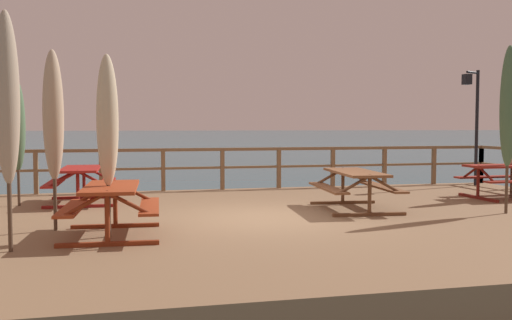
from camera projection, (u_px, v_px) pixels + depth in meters
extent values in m
plane|color=#2D5B6B|center=(265.00, 252.00, 10.23)|extent=(600.00, 600.00, 0.00)
cube|color=#846647|center=(265.00, 235.00, 10.21)|extent=(15.56, 9.53, 0.63)
cube|color=brown|center=(222.00, 149.00, 14.62)|extent=(15.26, 0.09, 0.08)
cube|color=brown|center=(222.00, 167.00, 14.65)|extent=(15.26, 0.07, 0.06)
cube|color=brown|center=(36.00, 173.00, 13.63)|extent=(0.10, 0.10, 1.05)
cube|color=brown|center=(101.00, 172.00, 13.97)|extent=(0.10, 0.10, 1.05)
cube|color=brown|center=(163.00, 171.00, 14.31)|extent=(0.10, 0.10, 1.05)
cube|color=brown|center=(222.00, 169.00, 14.65)|extent=(0.10, 0.10, 1.05)
cube|color=brown|center=(279.00, 168.00, 15.00)|extent=(0.10, 0.10, 1.05)
cube|color=brown|center=(333.00, 168.00, 15.34)|extent=(0.10, 0.10, 1.05)
cube|color=brown|center=(384.00, 167.00, 15.68)|extent=(0.10, 0.10, 1.05)
cube|color=brown|center=(434.00, 166.00, 16.03)|extent=(0.10, 0.10, 1.05)
cube|color=brown|center=(481.00, 165.00, 16.37)|extent=(0.10, 0.10, 1.05)
cube|color=brown|center=(481.00, 165.00, 16.37)|extent=(0.10, 0.10, 1.05)
cube|color=#993819|center=(111.00, 187.00, 8.40)|extent=(0.86, 1.84, 0.05)
cube|color=#993819|center=(150.00, 206.00, 8.52)|extent=(0.38, 1.81, 0.04)
cube|color=#993819|center=(73.00, 208.00, 8.32)|extent=(0.38, 1.81, 0.04)
cube|color=maroon|center=(108.00, 244.00, 7.74)|extent=(1.40, 0.16, 0.06)
cylinder|color=maroon|center=(107.00, 220.00, 7.72)|extent=(0.07, 0.07, 0.74)
cylinder|color=maroon|center=(128.00, 203.00, 7.75)|extent=(0.63, 0.09, 0.37)
cylinder|color=maroon|center=(86.00, 204.00, 7.66)|extent=(0.63, 0.09, 0.37)
cube|color=maroon|center=(116.00, 226.00, 9.15)|extent=(1.40, 0.16, 0.06)
cylinder|color=maroon|center=(115.00, 205.00, 9.13)|extent=(0.07, 0.07, 0.74)
cylinder|color=maroon|center=(133.00, 191.00, 9.17)|extent=(0.63, 0.09, 0.37)
cylinder|color=maroon|center=(97.00, 192.00, 9.07)|extent=(0.63, 0.09, 0.37)
cube|color=maroon|center=(510.00, 166.00, 12.93)|extent=(1.99, 0.77, 0.05)
cube|color=maroon|center=(494.00, 177.00, 13.49)|extent=(1.98, 0.29, 0.04)
cube|color=maroon|center=(478.00, 198.00, 12.78)|extent=(0.09, 1.40, 0.06)
cylinder|color=maroon|center=(478.00, 183.00, 12.76)|extent=(0.07, 0.07, 0.74)
cylinder|color=maroon|center=(486.00, 174.00, 12.48)|extent=(0.06, 0.63, 0.37)
cylinder|color=maroon|center=(471.00, 172.00, 13.02)|extent=(0.06, 0.63, 0.37)
cube|color=maroon|center=(81.00, 169.00, 12.04)|extent=(0.78, 1.84, 0.05)
cube|color=maroon|center=(108.00, 182.00, 12.18)|extent=(0.30, 1.84, 0.04)
cube|color=maroon|center=(54.00, 183.00, 11.94)|extent=(0.30, 1.84, 0.04)
cube|color=maroon|center=(78.00, 206.00, 11.37)|extent=(1.40, 0.09, 0.06)
cylinder|color=maroon|center=(78.00, 190.00, 11.35)|extent=(0.07, 0.07, 0.74)
cylinder|color=maroon|center=(92.00, 179.00, 11.40)|extent=(0.63, 0.06, 0.37)
cylinder|color=maroon|center=(63.00, 179.00, 11.28)|extent=(0.63, 0.06, 0.37)
cube|color=maroon|center=(84.00, 197.00, 12.80)|extent=(1.40, 0.09, 0.06)
cylinder|color=maroon|center=(84.00, 183.00, 12.78)|extent=(0.07, 0.07, 0.74)
cylinder|color=maroon|center=(97.00, 173.00, 12.83)|extent=(0.63, 0.06, 0.37)
cylinder|color=maroon|center=(71.00, 173.00, 12.71)|extent=(0.63, 0.06, 0.37)
cube|color=brown|center=(355.00, 172.00, 11.11)|extent=(0.92, 2.07, 0.05)
cube|color=brown|center=(382.00, 187.00, 11.20)|extent=(0.45, 2.03, 0.04)
cube|color=brown|center=(328.00, 188.00, 11.04)|extent=(0.45, 2.03, 0.04)
cube|color=brown|center=(369.00, 214.00, 10.33)|extent=(1.40, 0.20, 0.06)
cylinder|color=brown|center=(370.00, 196.00, 10.31)|extent=(0.07, 0.07, 0.74)
cylinder|color=brown|center=(384.00, 184.00, 10.34)|extent=(0.63, 0.11, 0.37)
cylinder|color=brown|center=(355.00, 184.00, 10.26)|extent=(0.63, 0.11, 0.37)
cube|color=brown|center=(343.00, 202.00, 11.97)|extent=(1.40, 0.20, 0.06)
cylinder|color=brown|center=(343.00, 187.00, 11.95)|extent=(0.07, 0.07, 0.74)
cylinder|color=brown|center=(356.00, 176.00, 11.97)|extent=(0.63, 0.11, 0.37)
cylinder|color=brown|center=(330.00, 176.00, 11.89)|extent=(0.63, 0.11, 0.37)
cylinder|color=#4C3828|center=(108.00, 151.00, 8.32)|extent=(0.06, 0.06, 2.56)
ellipsoid|color=#CCB793|center=(107.00, 120.00, 8.29)|extent=(0.32, 0.32, 1.95)
cylinder|color=#7A6E58|center=(108.00, 130.00, 8.30)|extent=(0.21, 0.21, 0.05)
cone|color=#4C3828|center=(107.00, 59.00, 8.24)|extent=(0.10, 0.10, 0.14)
cylinder|color=#4C3828|center=(512.00, 143.00, 12.92)|extent=(0.06, 0.06, 2.51)
cylinder|color=#4C3828|center=(54.00, 146.00, 8.83)|extent=(0.06, 0.06, 2.69)
ellipsoid|color=tan|center=(53.00, 115.00, 8.80)|extent=(0.32, 0.32, 2.05)
cylinder|color=#71614F|center=(53.00, 125.00, 8.81)|extent=(0.21, 0.21, 0.05)
cone|color=#4C3828|center=(52.00, 55.00, 8.74)|extent=(0.10, 0.10, 0.14)
cylinder|color=#4C3828|center=(8.00, 138.00, 7.31)|extent=(0.06, 0.06, 2.98)
ellipsoid|color=tan|center=(7.00, 98.00, 7.28)|extent=(0.32, 0.32, 2.26)
cylinder|color=#685B4C|center=(7.00, 111.00, 7.29)|extent=(0.21, 0.21, 0.05)
cone|color=#4C3828|center=(5.00, 17.00, 7.22)|extent=(0.10, 0.10, 0.14)
cylinder|color=#4C3828|center=(508.00, 134.00, 10.58)|extent=(0.06, 0.06, 2.99)
ellipsoid|color=#4C704C|center=(509.00, 106.00, 10.54)|extent=(0.32, 0.32, 2.27)
cylinder|color=#2D432D|center=(508.00, 115.00, 10.55)|extent=(0.21, 0.21, 0.05)
cone|color=#4C3828|center=(510.00, 50.00, 10.48)|extent=(0.10, 0.10, 0.14)
cylinder|color=#4C3828|center=(18.00, 146.00, 11.61)|extent=(0.06, 0.06, 2.47)
ellipsoid|color=#4C704C|center=(17.00, 125.00, 11.58)|extent=(0.32, 0.32, 1.88)
cylinder|color=#2D432D|center=(17.00, 132.00, 11.59)|extent=(0.21, 0.21, 0.05)
cone|color=#4C3828|center=(16.00, 83.00, 11.53)|extent=(0.10, 0.10, 0.14)
cylinder|color=black|center=(477.00, 128.00, 15.65)|extent=(0.09, 0.09, 3.20)
cylinder|color=black|center=(473.00, 72.00, 15.38)|extent=(0.52, 0.29, 0.06)
cube|color=black|center=(467.00, 79.00, 15.22)|extent=(0.20, 0.20, 0.28)
sphere|color=#F4E08C|center=(467.00, 79.00, 15.22)|extent=(0.14, 0.14, 0.14)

